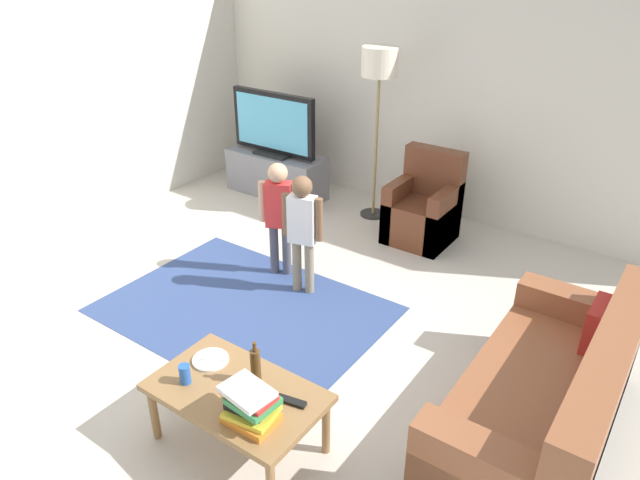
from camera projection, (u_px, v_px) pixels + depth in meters
ground at (273, 348)px, 4.29m from camera, size 7.80×7.80×0.00m
wall_back at (457, 89)px, 5.83m from camera, size 6.00×0.12×2.70m
wall_left at (9, 107)px, 5.20m from camera, size 0.12×6.00×2.70m
area_rug at (244, 309)px, 4.73m from camera, size 2.20×1.60×0.01m
tv_stand at (276, 175)px, 6.77m from camera, size 1.20×0.44×0.50m
tv at (273, 125)px, 6.48m from camera, size 1.10×0.28×0.71m
couch at (552, 406)px, 3.35m from camera, size 0.80×1.80×0.86m
armchair at (424, 211)px, 5.74m from camera, size 0.60×0.60×0.90m
floor_lamp at (380, 71)px, 5.65m from camera, size 0.36×0.36×1.78m
child_near_tv at (279, 209)px, 4.97m from camera, size 0.32×0.21×1.05m
child_center at (302, 224)px, 4.70m from camera, size 0.34×0.18×1.05m
coffee_table at (237, 396)px, 3.30m from camera, size 1.00×0.60×0.42m
book_stack at (251, 405)px, 3.04m from camera, size 0.31×0.24×0.20m
bottle at (256, 366)px, 3.29m from camera, size 0.06×0.06×0.28m
tv_remote at (291, 401)px, 3.19m from camera, size 0.18×0.08×0.02m
soda_can at (185, 374)px, 3.31m from camera, size 0.07×0.07×0.12m
plate at (211, 360)px, 3.50m from camera, size 0.22×0.22×0.02m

